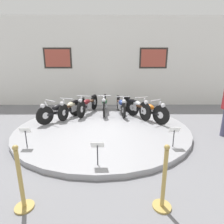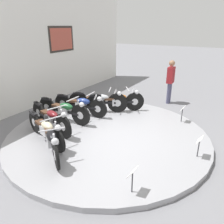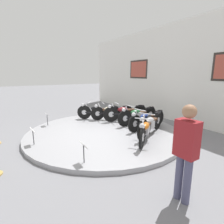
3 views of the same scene
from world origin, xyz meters
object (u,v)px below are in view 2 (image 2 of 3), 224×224
Objects in this scene: motorcycle_orange at (117,101)px; info_placard_front_left at (132,175)px; visitor_standing at (170,79)px; motorcycle_cream at (46,128)px; motorcycle_green at (64,109)px; motorcycle_blue at (81,104)px; motorcycle_maroon at (51,117)px; info_placard_front_right at (182,111)px; motorcycle_black at (51,138)px; motorcycle_silver at (99,100)px; info_placard_front_centre at (199,142)px.

motorcycle_orange reaches higher than info_placard_front_left.
visitor_standing is at bearing -28.86° from motorcycle_orange.
motorcycle_orange reaches higher than motorcycle_cream.
motorcycle_orange is 3.97m from info_placard_front_left.
visitor_standing reaches higher than motorcycle_orange.
motorcycle_green reaches higher than motorcycle_blue.
motorcycle_maroon is 3.91m from info_placard_front_right.
info_placard_front_right is at bearing -41.66° from motorcycle_cream.
motorcycle_black is at bearing -147.22° from motorcycle_green.
motorcycle_cream is 2.44m from motorcycle_silver.
info_placard_front_centre is (0.00, -3.96, -0.02)m from motorcycle_green.
motorcycle_blue is 3.84× the size of info_placard_front_centre.
motorcycle_blue is 3.69m from visitor_standing.
info_placard_front_left is at bearing -146.92° from motorcycle_orange.
info_placard_front_left is at bearing -96.43° from motorcycle_black.
motorcycle_blue is 3.23m from info_placard_front_right.
info_placard_front_centre is at bearing -99.94° from motorcycle_blue.
motorcycle_maroon is at bearing 154.83° from visitor_standing.
motorcycle_maroon is 3.83× the size of info_placard_front_left.
visitor_standing reaches higher than motorcycle_maroon.
info_placard_front_centre is 4.13m from visitor_standing.
motorcycle_silver reaches higher than motorcycle_green.
motorcycle_orange is at bearing -32.75° from motorcycle_green.
visitor_standing reaches higher than motorcycle_silver.
motorcycle_green is 1.18× the size of visitor_standing.
visitor_standing reaches higher than info_placard_front_left.
motorcycle_maroon is 3.83× the size of info_placard_front_right.
info_placard_front_right is (3.57, 0.00, 0.00)m from info_placard_front_left.
motorcycle_green is 1.23× the size of motorcycle_orange.
motorcycle_cream is (0.32, 0.51, -0.01)m from motorcycle_black.
motorcycle_silver is (2.44, 0.01, 0.03)m from motorcycle_cream.
motorcycle_orange is at bearing 151.14° from visitor_standing.
motorcycle_blue is (1.35, -0.00, -0.02)m from motorcycle_maroon.
motorcycle_blue is 3.89m from info_placard_front_centre.
motorcycle_maroon reaches higher than motorcycle_black.
info_placard_front_centre is at bearing -24.12° from info_placard_front_left.
motorcycle_black is 3.08m from motorcycle_orange.
info_placard_front_left is 0.30× the size of visitor_standing.
info_placard_front_right is (2.46, -3.03, -0.03)m from motorcycle_maroon.
motorcycle_black is 0.95× the size of visitor_standing.
motorcycle_blue is 3.84× the size of info_placard_front_left.
motorcycle_silver is at bearing 145.50° from visitor_standing.
motorcycle_maroon is at bearing 100.02° from info_placard_front_centre.
motorcycle_green is at bearing 149.48° from visitor_standing.
motorcycle_black is at bearing 167.22° from visitor_standing.
motorcycle_blue is at bearing -0.19° from motorcycle_maroon.
motorcycle_silver is at bearing 70.66° from info_placard_front_centre.
motorcycle_orange is (2.76, -0.51, 0.02)m from motorcycle_cream.
info_placard_front_left and info_placard_front_centre have the same top height.
motorcycle_green reaches higher than info_placard_front_centre.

